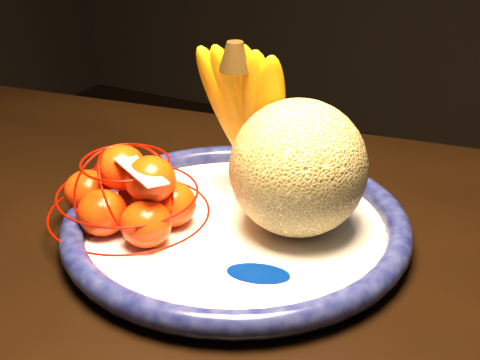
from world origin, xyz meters
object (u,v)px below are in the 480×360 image
at_px(fruit_bowl, 236,225).
at_px(mandarin_bag, 131,195).
at_px(dining_table, 126,317).
at_px(banana_bunch, 250,110).
at_px(cantaloupe, 298,168).

height_order(fruit_bowl, mandarin_bag, mandarin_bag).
bearing_deg(mandarin_bag, dining_table, -71.07).
height_order(fruit_bowl, banana_bunch, banana_bunch).
height_order(dining_table, fruit_bowl, fruit_bowl).
relative_size(fruit_bowl, banana_bunch, 1.84).
distance_m(dining_table, cantaloupe, 0.27).
relative_size(cantaloupe, banana_bunch, 0.70).
height_order(dining_table, mandarin_bag, mandarin_bag).
xyz_separation_m(cantaloupe, banana_bunch, (-0.09, 0.06, 0.03)).
bearing_deg(dining_table, fruit_bowl, 40.16).
xyz_separation_m(fruit_bowl, cantaloupe, (0.06, 0.03, 0.08)).
xyz_separation_m(dining_table, fruit_bowl, (0.09, 0.10, 0.10)).
height_order(cantaloupe, banana_bunch, banana_bunch).
xyz_separation_m(fruit_bowl, mandarin_bag, (-0.11, -0.05, 0.04)).
height_order(cantaloupe, mandarin_bag, cantaloupe).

